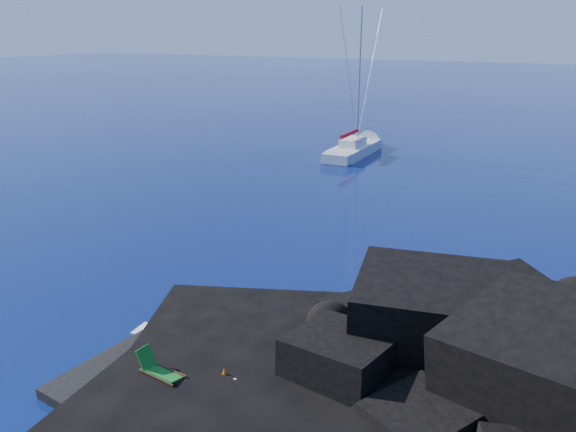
% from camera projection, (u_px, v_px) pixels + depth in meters
% --- Properties ---
extents(ground, '(400.00, 400.00, 0.00)m').
position_uv_depth(ground, '(88.00, 366.00, 19.02)').
color(ground, '#030737').
rests_on(ground, ground).
extents(beach, '(9.08, 6.86, 0.70)m').
position_uv_depth(beach, '(205.00, 396.00, 17.44)').
color(beach, black).
rests_on(beach, ground).
extents(surf_foam, '(10.00, 8.00, 0.06)m').
position_uv_depth(surf_foam, '(288.00, 334.00, 20.98)').
color(surf_foam, white).
rests_on(surf_foam, ground).
extents(sailboat, '(2.69, 12.27, 12.84)m').
position_uv_depth(sailboat, '(354.00, 154.00, 51.16)').
color(sailboat, silver).
rests_on(sailboat, ground).
extents(deck_chair, '(1.60, 0.83, 1.06)m').
position_uv_depth(deck_chair, '(162.00, 368.00, 17.38)').
color(deck_chair, '#16641D').
rests_on(deck_chair, beach).
extents(towel, '(1.88, 1.01, 0.05)m').
position_uv_depth(towel, '(223.00, 381.00, 17.56)').
color(towel, silver).
rests_on(towel, beach).
extents(sunbather, '(1.76, 0.61, 0.25)m').
position_uv_depth(sunbather, '(223.00, 377.00, 17.52)').
color(sunbather, tan).
rests_on(sunbather, towel).
extents(marker_cone, '(0.33, 0.33, 0.49)m').
position_uv_depth(marker_cone, '(224.00, 375.00, 17.50)').
color(marker_cone, '#F65B0C').
rests_on(marker_cone, beach).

